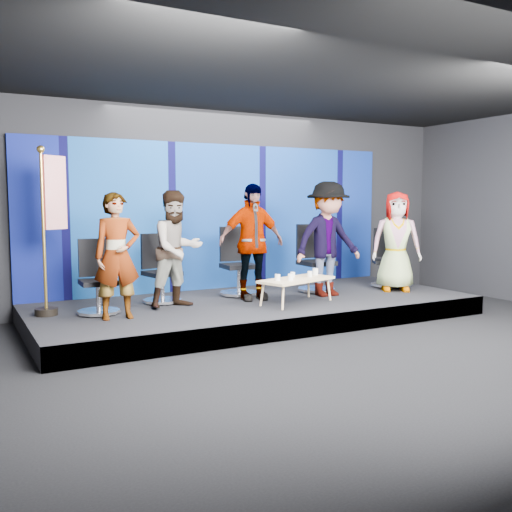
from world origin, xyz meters
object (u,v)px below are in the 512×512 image
object	(u,v)px
panelist_d	(328,239)
mug_b	(291,277)
flag_stand	(51,226)
chair_a	(97,289)
chair_d	(315,269)
mug_e	(315,271)
chair_b	(160,280)
mug_c	(293,275)
panelist_e	(396,241)
panelist_c	(251,242)
panelist_b	(177,249)
coffee_table	(297,280)
mug_d	(310,274)
chair_e	(386,267)
mug_a	(278,278)
panelist_a	(117,256)
chair_c	(237,273)

from	to	relation	value
panelist_d	mug_b	distance (m)	1.24
mug_b	flag_stand	xyz separation A→B (m)	(-3.28, 1.05, 0.80)
chair_a	chair_d	distance (m)	3.84
mug_e	chair_b	bearing A→B (deg)	159.85
chair_d	mug_c	distance (m)	1.17
chair_d	panelist_e	distance (m)	1.53
panelist_c	panelist_d	world-z (taller)	panelist_d
panelist_b	mug_c	world-z (taller)	panelist_b
coffee_table	mug_c	bearing A→B (deg)	86.33
panelist_c	mug_d	distance (m)	1.07
chair_b	chair_d	xyz separation A→B (m)	(2.76, -0.22, 0.03)
panelist_d	chair_e	distance (m)	1.73
mug_a	mug_b	xyz separation A→B (m)	(0.20, -0.05, 0.00)
chair_e	coffee_table	size ratio (longest dim) A/B	0.79
panelist_c	mug_a	xyz separation A→B (m)	(0.07, -0.71, -0.49)
panelist_d	chair_e	bearing A→B (deg)	12.50
panelist_e	flag_stand	size ratio (longest dim) A/B	0.75
panelist_d	mug_e	xyz separation A→B (m)	(-0.33, -0.13, -0.51)
panelist_a	chair_c	xyz separation A→B (m)	(2.29, 0.97, -0.47)
coffee_table	flag_stand	world-z (taller)	flag_stand
mug_c	mug_d	world-z (taller)	mug_d
coffee_table	mug_b	size ratio (longest dim) A/B	14.07
chair_a	flag_stand	xyz separation A→B (m)	(-0.55, 0.28, 0.89)
chair_e	mug_b	bearing A→B (deg)	-130.07
chair_c	panelist_c	distance (m)	0.75
panelist_a	chair_e	bearing A→B (deg)	7.55
panelist_e	panelist_a	bearing A→B (deg)	-146.90
panelist_a	chair_e	xyz separation A→B (m)	(5.17, 0.52, -0.50)
coffee_table	mug_c	distance (m)	0.15
panelist_b	panelist_c	size ratio (longest dim) A/B	0.94
panelist_b	flag_stand	distance (m)	1.80
chair_e	mug_a	size ratio (longest dim) A/B	11.15
panelist_b	chair_d	xyz separation A→B (m)	(2.66, 0.28, -0.49)
chair_a	flag_stand	bearing A→B (deg)	154.84
chair_a	panelist_c	xyz separation A→B (m)	(2.45, -0.02, 0.59)
panelist_c	flag_stand	xyz separation A→B (m)	(-3.00, 0.30, 0.31)
panelist_d	panelist_e	size ratio (longest dim) A/B	1.09
chair_c	panelist_c	size ratio (longest dim) A/B	0.62
panelist_b	panelist_d	distance (m)	2.59
chair_a	mug_b	xyz separation A→B (m)	(2.72, -0.77, 0.09)
panelist_d	mug_c	world-z (taller)	panelist_d
mug_a	mug_d	distance (m)	0.68
panelist_a	flag_stand	size ratio (longest dim) A/B	0.73
mug_c	flag_stand	bearing A→B (deg)	167.08
panelist_c	coffee_table	bearing A→B (deg)	-48.93
panelist_b	flag_stand	bearing A→B (deg)	158.13
chair_e	panelist_d	bearing A→B (deg)	-135.40
panelist_a	flag_stand	distance (m)	1.11
panelist_b	panelist_d	xyz separation A→B (m)	(2.58, -0.23, 0.08)
chair_a	chair_b	bearing A→B (deg)	23.68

